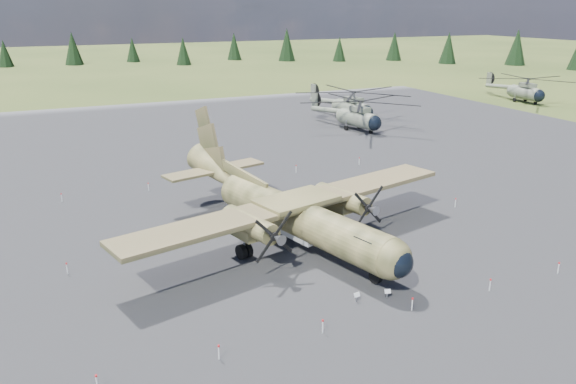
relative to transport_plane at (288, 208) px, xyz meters
name	(u,v)px	position (x,y,z in m)	size (l,w,h in m)	color
ground	(289,236)	(0.47, 0.81, -2.72)	(500.00, 500.00, 0.00)	brown
apron	(246,198)	(0.47, 10.81, -2.72)	(120.00, 120.00, 0.04)	#57575B
transport_plane	(288,208)	(0.00, 0.00, 0.00)	(28.56, 25.56, 9.48)	#444425
helicopter_near	(358,109)	(25.83, 33.01, 0.45)	(20.60, 22.13, 4.47)	slate
helicopter_mid	(352,99)	(28.99, 40.24, 0.60)	(20.76, 22.86, 4.68)	slate
helicopter_far	(526,85)	(67.84, 42.21, 0.54)	(19.46, 21.98, 4.60)	slate
info_placard_left	(357,296)	(-0.01, -10.43, -2.30)	(0.42, 0.21, 0.63)	gray
info_placard_right	(387,292)	(1.98, -10.80, -2.32)	(0.41, 0.25, 0.61)	gray
barrier_fence	(284,231)	(0.01, 0.73, -2.22)	(33.12, 29.62, 0.85)	silver
treeline	(324,196)	(0.98, -4.05, 2.05)	(313.43, 308.68, 10.91)	black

